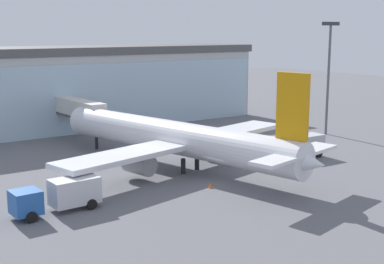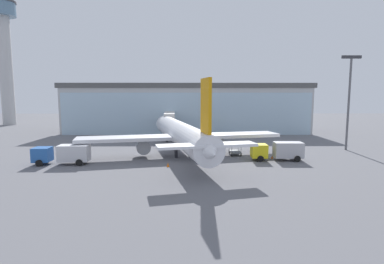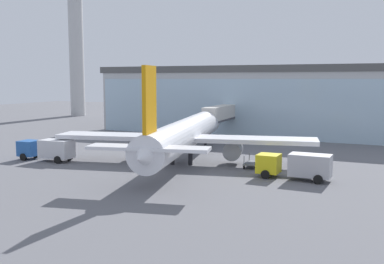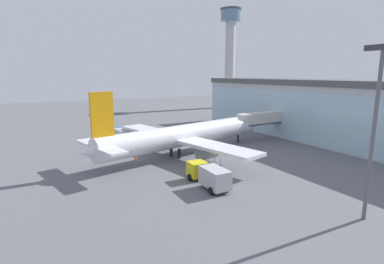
{
  "view_description": "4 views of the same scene",
  "coord_description": "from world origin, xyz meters",
  "views": [
    {
      "loc": [
        -31.31,
        -40.85,
        14.84
      ],
      "look_at": [
        0.5,
        5.5,
        4.11
      ],
      "focal_mm": 50.0,
      "sensor_mm": 36.0,
      "label": 1
    },
    {
      "loc": [
        0.76,
        -39.87,
        9.26
      ],
      "look_at": [
        1.14,
        8.76,
        3.4
      ],
      "focal_mm": 28.0,
      "sensor_mm": 36.0,
      "label": 2
    },
    {
      "loc": [
        22.59,
        -41.85,
        9.99
      ],
      "look_at": [
        -0.79,
        8.97,
        3.4
      ],
      "focal_mm": 42.0,
      "sensor_mm": 36.0,
      "label": 3
    },
    {
      "loc": [
        42.84,
        -16.0,
        13.48
      ],
      "look_at": [
        -1.02,
        8.4,
        3.74
      ],
      "focal_mm": 28.0,
      "sensor_mm": 36.0,
      "label": 4
    }
  ],
  "objects": [
    {
      "name": "fuel_truck",
      "position": [
        13.63,
        2.58,
        1.47
      ],
      "size": [
        7.34,
        2.61,
        2.65
      ],
      "rotation": [
        0.0,
        0.0,
        3.12
      ],
      "color": "yellow",
      "rests_on": "ground"
    },
    {
      "name": "jet_bridge",
      "position": [
        -3.73,
        27.24,
        4.32
      ],
      "size": [
        2.97,
        13.6,
        5.69
      ],
      "rotation": [
        0.0,
        0.0,
        1.63
      ],
      "color": "beige",
      "rests_on": "ground"
    },
    {
      "name": "catering_truck",
      "position": [
        -16.38,
        0.28,
        1.47
      ],
      "size": [
        7.4,
        2.81,
        2.65
      ],
      "rotation": [
        0.0,
        0.0,
        3.19
      ],
      "color": "#2659A5",
      "rests_on": "ground"
    },
    {
      "name": "safety_cone_nose",
      "position": [
        -2.09,
        -1.32,
        0.28
      ],
      "size": [
        0.36,
        0.36,
        0.55
      ],
      "primitive_type": "cone",
      "color": "orange",
      "rests_on": "ground"
    },
    {
      "name": "terminal_building",
      "position": [
        0.0,
        37.81,
        6.18
      ],
      "size": [
        62.01,
        13.49,
        12.37
      ],
      "rotation": [
        0.0,
        0.0,
        0.0
      ],
      "color": "#B4B4B4",
      "rests_on": "ground"
    },
    {
      "name": "baggage_cart",
      "position": [
        7.92,
        6.55,
        0.5
      ],
      "size": [
        1.72,
        2.86,
        1.5
      ],
      "rotation": [
        0.0,
        0.0,
        1.61
      ],
      "color": "slate",
      "rests_on": "ground"
    },
    {
      "name": "airplane",
      "position": [
        -0.67,
        6.7,
        3.34
      ],
      "size": [
        31.21,
        36.38,
        11.19
      ],
      "rotation": [
        0.0,
        0.0,
        1.8
      ],
      "color": "silver",
      "rests_on": "ground"
    },
    {
      "name": "control_tower",
      "position": [
        -57.69,
        57.36,
        23.96
      ],
      "size": [
        8.32,
        8.32,
        38.63
      ],
      "color": "#B6B6B6",
      "rests_on": "ground"
    },
    {
      "name": "safety_cone_wingtip",
      "position": [
        13.07,
        3.8,
        0.28
      ],
      "size": [
        0.36,
        0.36,
        0.55
      ],
      "primitive_type": "cone",
      "color": "orange",
      "rests_on": "ground"
    },
    {
      "name": "ground",
      "position": [
        0.0,
        0.0,
        0.0
      ],
      "size": [
        240.0,
        240.0,
        0.0
      ],
      "primitive_type": "plane",
      "color": "slate"
    }
  ]
}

